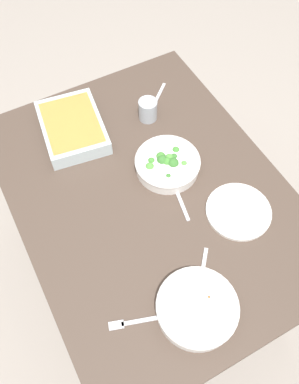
{
  "coord_description": "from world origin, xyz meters",
  "views": [
    {
      "loc": [
        -0.65,
        0.35,
        1.93
      ],
      "look_at": [
        0.0,
        0.0,
        0.74
      ],
      "focal_mm": 37.72,
      "sensor_mm": 36.0,
      "label": 1
    }
  ],
  "objects_px": {
    "broccoli_bowl": "(167,163)",
    "drink_cup": "(148,111)",
    "side_plate": "(238,211)",
    "spoon_by_stew": "(201,282)",
    "spoon_by_broccoli": "(177,193)",
    "fork_on_table": "(134,322)",
    "stew_bowl": "(197,308)",
    "spoon_spare": "(155,102)",
    "baking_dish": "(72,127)"
  },
  "relations": [
    {
      "from": "spoon_by_stew",
      "to": "spoon_by_broccoli",
      "type": "distance_m",
      "value": 0.32
    },
    {
      "from": "spoon_by_broccoli",
      "to": "stew_bowl",
      "type": "bearing_deg",
      "value": 157.22
    },
    {
      "from": "side_plate",
      "to": "spoon_spare",
      "type": "bearing_deg",
      "value": 0.33
    },
    {
      "from": "baking_dish",
      "to": "spoon_by_stew",
      "type": "height_order",
      "value": "baking_dish"
    },
    {
      "from": "spoon_by_stew",
      "to": "fork_on_table",
      "type": "relative_size",
      "value": 0.83
    },
    {
      "from": "baking_dish",
      "to": "spoon_spare",
      "type": "relative_size",
      "value": 2.28
    },
    {
      "from": "side_plate",
      "to": "spoon_by_stew",
      "type": "height_order",
      "value": "side_plate"
    },
    {
      "from": "spoon_spare",
      "to": "spoon_by_stew",
      "type": "bearing_deg",
      "value": 161.71
    },
    {
      "from": "broccoli_bowl",
      "to": "baking_dish",
      "type": "relative_size",
      "value": 0.71
    },
    {
      "from": "stew_bowl",
      "to": "broccoli_bowl",
      "type": "xyz_separation_m",
      "value": [
        0.49,
        -0.18,
        -0.0
      ]
    },
    {
      "from": "baking_dish",
      "to": "spoon_by_broccoli",
      "type": "relative_size",
      "value": 1.87
    },
    {
      "from": "side_plate",
      "to": "drink_cup",
      "type": "bearing_deg",
      "value": 7.25
    },
    {
      "from": "spoon_spare",
      "to": "fork_on_table",
      "type": "height_order",
      "value": "spoon_spare"
    },
    {
      "from": "stew_bowl",
      "to": "spoon_by_broccoli",
      "type": "xyz_separation_m",
      "value": [
        0.38,
        -0.16,
        -0.03
      ]
    },
    {
      "from": "stew_bowl",
      "to": "side_plate",
      "type": "relative_size",
      "value": 1.09
    },
    {
      "from": "drink_cup",
      "to": "fork_on_table",
      "type": "bearing_deg",
      "value": 148.87
    },
    {
      "from": "fork_on_table",
      "to": "side_plate",
      "type": "bearing_deg",
      "value": -71.67
    },
    {
      "from": "stew_bowl",
      "to": "spoon_spare",
      "type": "xyz_separation_m",
      "value": [
        0.79,
        -0.3,
        -0.03
      ]
    },
    {
      "from": "spoon_by_broccoli",
      "to": "spoon_by_stew",
      "type": "bearing_deg",
      "value": 162.26
    },
    {
      "from": "broccoli_bowl",
      "to": "baking_dish",
      "type": "bearing_deg",
      "value": 36.22
    },
    {
      "from": "spoon_by_broccoli",
      "to": "broccoli_bowl",
      "type": "bearing_deg",
      "value": -11.12
    },
    {
      "from": "drink_cup",
      "to": "spoon_spare",
      "type": "xyz_separation_m",
      "value": [
        0.05,
        -0.06,
        -0.03
      ]
    },
    {
      "from": "side_plate",
      "to": "fork_on_table",
      "type": "bearing_deg",
      "value": 108.33
    },
    {
      "from": "stew_bowl",
      "to": "side_plate",
      "type": "distance_m",
      "value": 0.37
    },
    {
      "from": "fork_on_table",
      "to": "spoon_by_broccoli",
      "type": "bearing_deg",
      "value": -46.15
    },
    {
      "from": "spoon_by_stew",
      "to": "spoon_by_broccoli",
      "type": "bearing_deg",
      "value": -17.74
    },
    {
      "from": "broccoli_bowl",
      "to": "side_plate",
      "type": "bearing_deg",
      "value": -155.79
    },
    {
      "from": "spoon_spare",
      "to": "broccoli_bowl",
      "type": "bearing_deg",
      "value": 158.72
    },
    {
      "from": "stew_bowl",
      "to": "baking_dish",
      "type": "relative_size",
      "value": 0.73
    },
    {
      "from": "broccoli_bowl",
      "to": "drink_cup",
      "type": "xyz_separation_m",
      "value": [
        0.25,
        -0.06,
        0.01
      ]
    },
    {
      "from": "spoon_by_stew",
      "to": "baking_dish",
      "type": "bearing_deg",
      "value": 8.62
    },
    {
      "from": "broccoli_bowl",
      "to": "spoon_by_stew",
      "type": "height_order",
      "value": "broccoli_bowl"
    },
    {
      "from": "spoon_by_stew",
      "to": "spoon_spare",
      "type": "xyz_separation_m",
      "value": [
        0.72,
        -0.24,
        0.0
      ]
    },
    {
      "from": "side_plate",
      "to": "spoon_by_stew",
      "type": "relative_size",
      "value": 1.52
    },
    {
      "from": "baking_dish",
      "to": "drink_cup",
      "type": "bearing_deg",
      "value": -103.07
    },
    {
      "from": "stew_bowl",
      "to": "broccoli_bowl",
      "type": "bearing_deg",
      "value": -20.29
    },
    {
      "from": "baking_dish",
      "to": "drink_cup",
      "type": "xyz_separation_m",
      "value": [
        -0.07,
        -0.29,
        0.0
      ]
    },
    {
      "from": "drink_cup",
      "to": "spoon_by_stew",
      "type": "xyz_separation_m",
      "value": [
        -0.67,
        0.18,
        -0.03
      ]
    },
    {
      "from": "side_plate",
      "to": "spoon_spare",
      "type": "xyz_separation_m",
      "value": [
        0.57,
        0.0,
        -0.0
      ]
    },
    {
      "from": "baking_dish",
      "to": "side_plate",
      "type": "relative_size",
      "value": 1.49
    },
    {
      "from": "side_plate",
      "to": "spoon_by_stew",
      "type": "xyz_separation_m",
      "value": [
        -0.15,
        0.24,
        -0.0
      ]
    },
    {
      "from": "spoon_by_broccoli",
      "to": "spoon_spare",
      "type": "relative_size",
      "value": 1.22
    },
    {
      "from": "baking_dish",
      "to": "spoon_spare",
      "type": "xyz_separation_m",
      "value": [
        -0.01,
        -0.35,
        -0.03
      ]
    },
    {
      "from": "spoon_by_stew",
      "to": "spoon_by_broccoli",
      "type": "relative_size",
      "value": 0.82
    },
    {
      "from": "drink_cup",
      "to": "broccoli_bowl",
      "type": "bearing_deg",
      "value": 167.41
    },
    {
      "from": "stew_bowl",
      "to": "spoon_by_stew",
      "type": "xyz_separation_m",
      "value": [
        0.07,
        -0.06,
        -0.03
      ]
    },
    {
      "from": "baking_dish",
      "to": "fork_on_table",
      "type": "xyz_separation_m",
      "value": [
        -0.74,
        0.12,
        -0.03
      ]
    },
    {
      "from": "spoon_by_stew",
      "to": "spoon_by_broccoli",
      "type": "xyz_separation_m",
      "value": [
        0.31,
        -0.1,
        0.0
      ]
    },
    {
      "from": "spoon_by_stew",
      "to": "spoon_spare",
      "type": "relative_size",
      "value": 1.0
    },
    {
      "from": "stew_bowl",
      "to": "baking_dish",
      "type": "bearing_deg",
      "value": 3.68
    }
  ]
}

